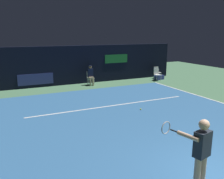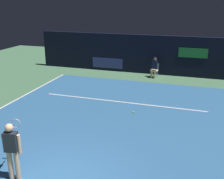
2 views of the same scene
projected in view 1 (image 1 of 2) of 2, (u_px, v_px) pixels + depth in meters
name	position (u px, v px, depth m)	size (l,w,h in m)	color
ground_plane	(134.00, 119.00, 9.96)	(30.81, 30.81, 0.00)	#4C7A56
court_surface	(134.00, 119.00, 9.95)	(10.40, 11.59, 0.01)	#336699
line_sideline_left	(224.00, 103.00, 12.12)	(0.10, 11.59, 0.01)	white
line_service	(113.00, 106.00, 11.73)	(8.11, 0.10, 0.01)	white
back_wall	(75.00, 65.00, 16.61)	(15.28, 0.33, 2.60)	black
tennis_player	(200.00, 153.00, 5.10)	(0.78, 0.93, 1.73)	#DBAD89
line_judge_on_chair	(91.00, 75.00, 16.28)	(0.48, 0.56, 1.32)	white
courtside_chair_near	(157.00, 72.00, 18.80)	(0.45, 0.43, 0.88)	white
courtside_chair_far	(157.00, 74.00, 17.88)	(0.45, 0.43, 0.88)	white
tennis_ball	(141.00, 109.00, 11.09)	(0.07, 0.07, 0.07)	#CCE033
equipment_bag	(159.00, 78.00, 18.30)	(0.84, 0.32, 0.32)	navy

